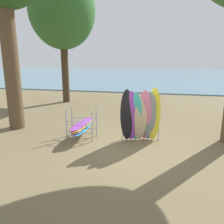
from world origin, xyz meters
name	(u,v)px	position (x,y,z in m)	size (l,w,h in m)	color
ground_plane	(133,148)	(0.00, 0.00, 0.00)	(80.00, 80.00, 0.00)	brown
lake_water	(156,76)	(0.00, 30.65, 0.05)	(80.00, 36.00, 0.10)	slate
tree_mid_behind	(62,11)	(-5.96, 7.76, 6.34)	(4.56, 4.56, 9.01)	#42301E
leaning_board_pile	(140,117)	(0.18, 0.65, 1.06)	(1.62, 0.97, 2.26)	black
board_storage_rack	(82,126)	(-2.24, 0.64, 0.52)	(1.15, 2.13, 1.25)	#9EA0A5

